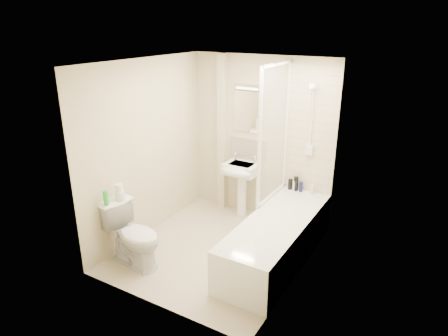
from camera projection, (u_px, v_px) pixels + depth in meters
The scene contains 24 objects.
floor at pixel (217, 250), 5.24m from camera, with size 2.50×2.50×0.00m, color beige.
wall_back at pixel (261, 139), 5.84m from camera, with size 2.20×0.02×2.40m, color beige.
wall_left at pixel (147, 150), 5.35m from camera, with size 0.02×2.50×2.40m, color beige.
wall_right at pixel (303, 181), 4.31m from camera, with size 0.02×2.50×2.40m, color beige.
ceiling at pixel (216, 62), 4.41m from camera, with size 2.20×2.50×0.02m, color white.
tile_back at pixel (311, 131), 5.40m from camera, with size 0.70×0.01×1.75m, color beige.
tile_right at pixel (310, 156), 4.40m from camera, with size 0.01×2.10×1.75m, color beige.
pipe_boxing at pixel (223, 134), 6.09m from camera, with size 0.12×0.12×2.40m, color beige.
splashback at pixel (248, 148), 5.99m from camera, with size 0.60×0.01×0.30m, color beige.
mirror at pixel (248, 112), 5.80m from camera, with size 0.46×0.01×0.60m, color white.
strip_light at pixel (248, 87), 5.65m from camera, with size 0.42×0.07×0.07m, color silver.
bathtub at pixel (277, 238), 4.95m from camera, with size 0.70×2.10×0.55m.
shower_screen at pixel (274, 133), 5.20m from camera, with size 0.04×0.92×1.80m.
shower_fixture at pixel (311, 123), 5.32m from camera, with size 0.10×0.16×0.99m.
pedestal_sink at pixel (240, 175), 5.93m from camera, with size 0.50×0.47×0.96m.
bottle_black_a at pixel (290, 184), 5.72m from camera, with size 0.06×0.06×0.15m, color black.
bottle_white_a at pixel (295, 186), 5.69m from camera, with size 0.06×0.06×0.14m, color silver.
bottle_black_b at pixel (296, 184), 5.67m from camera, with size 0.06×0.06×0.21m, color black.
bottle_blue at pixel (301, 187), 5.64m from camera, with size 0.05×0.05×0.14m, color #121651.
bottle_white_b at pixel (312, 189), 5.57m from camera, with size 0.05×0.05×0.13m, color silver.
toilet at pixel (134, 235), 4.83m from camera, with size 0.82×0.54×0.79m, color white.
toilet_roll_lower at pixel (120, 195), 4.84m from camera, with size 0.12×0.12×0.10m, color white.
toilet_roll_upper at pixel (119, 188), 4.81m from camera, with size 0.10×0.10×0.09m, color white.
green_bottle at pixel (106, 198), 4.69m from camera, with size 0.06×0.06×0.17m, color green.
Camera 1 is at (2.38, -3.88, 2.83)m, focal length 32.00 mm.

